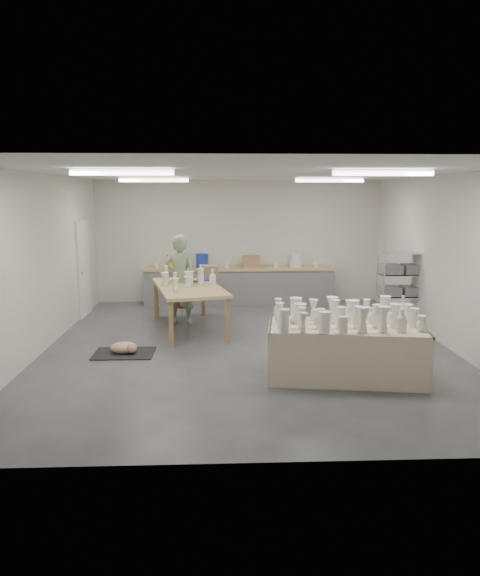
{
  "coord_description": "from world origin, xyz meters",
  "views": [
    {
      "loc": [
        -0.5,
        -8.72,
        2.63
      ],
      "look_at": [
        -0.13,
        0.02,
        1.05
      ],
      "focal_mm": 32.0,
      "sensor_mm": 36.0,
      "label": 1
    }
  ],
  "objects_px": {
    "drying_table": "(345,348)",
    "potter": "(181,279)",
    "work_table": "(191,285)",
    "red_stool": "(182,307)"
  },
  "relations": [
    {
      "from": "work_table",
      "to": "red_stool",
      "type": "xyz_separation_m",
      "value": [
        -0.23,
        0.66,
        -0.57
      ]
    },
    {
      "from": "drying_table",
      "to": "work_table",
      "type": "bearing_deg",
      "value": 136.97
    },
    {
      "from": "work_table",
      "to": "potter",
      "type": "bearing_deg",
      "value": 106.72
    },
    {
      "from": "work_table",
      "to": "drying_table",
      "type": "bearing_deg",
      "value": -64.36
    },
    {
      "from": "drying_table",
      "to": "red_stool",
      "type": "bearing_deg",
      "value": 133.89
    },
    {
      "from": "drying_table",
      "to": "red_stool",
      "type": "distance_m",
      "value": 4.46
    },
    {
      "from": "work_table",
      "to": "potter",
      "type": "xyz_separation_m",
      "value": [
        -0.23,
        0.39,
        0.06
      ]
    },
    {
      "from": "work_table",
      "to": "red_stool",
      "type": "height_order",
      "value": "work_table"
    },
    {
      "from": "drying_table",
      "to": "potter",
      "type": "xyz_separation_m",
      "value": [
        -2.62,
        3.33,
        0.48
      ]
    },
    {
      "from": "red_stool",
      "to": "potter",
      "type": "bearing_deg",
      "value": -90.0
    }
  ]
}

